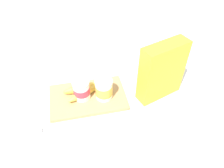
% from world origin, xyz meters
% --- Properties ---
extents(ground_plane, '(2.40, 2.40, 0.00)m').
position_xyz_m(ground_plane, '(0.00, 0.00, 0.00)').
color(ground_plane, silver).
extents(cutting_board, '(0.32, 0.20, 0.02)m').
position_xyz_m(cutting_board, '(0.00, 0.00, 0.01)').
color(cutting_board, tan).
rests_on(cutting_board, ground_plane).
extents(cereal_box, '(0.21, 0.13, 0.26)m').
position_xyz_m(cereal_box, '(-0.31, 0.03, 0.13)').
color(cereal_box, yellow).
rests_on(cereal_box, ground_plane).
extents(yogurt_cup_front, '(0.07, 0.07, 0.09)m').
position_xyz_m(yogurt_cup_front, '(-0.07, 0.02, 0.06)').
color(yogurt_cup_front, white).
rests_on(yogurt_cup_front, cutting_board).
extents(yogurt_cup_back, '(0.07, 0.07, 0.09)m').
position_xyz_m(yogurt_cup_back, '(0.02, 0.00, 0.06)').
color(yogurt_cup_back, white).
rests_on(yogurt_cup_back, cutting_board).
extents(banana_bunch, '(0.17, 0.11, 0.04)m').
position_xyz_m(banana_bunch, '(0.01, -0.02, 0.03)').
color(banana_bunch, yellow).
rests_on(banana_bunch, cutting_board).
extents(spoon, '(0.10, 0.11, 0.01)m').
position_xyz_m(spoon, '(0.22, 0.10, 0.01)').
color(spoon, silver).
rests_on(spoon, ground_plane).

